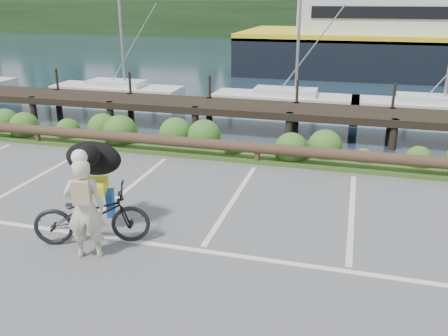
# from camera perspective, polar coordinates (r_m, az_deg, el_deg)

# --- Properties ---
(ground) EXTENTS (72.00, 72.00, 0.00)m
(ground) POSITION_cam_1_polar(r_m,az_deg,el_deg) (9.05, -2.01, -8.73)
(ground) COLOR #545457
(harbor_backdrop) EXTENTS (170.00, 160.00, 30.00)m
(harbor_backdrop) POSITION_cam_1_polar(r_m,az_deg,el_deg) (86.17, 14.77, 16.28)
(harbor_backdrop) COLOR #172838
(harbor_backdrop) RESTS_ON ground
(vegetation_strip) EXTENTS (34.00, 1.60, 0.10)m
(vegetation_strip) POSITION_cam_1_polar(r_m,az_deg,el_deg) (13.78, 4.61, 1.67)
(vegetation_strip) COLOR #3D5B21
(vegetation_strip) RESTS_ON ground
(log_rail) EXTENTS (32.00, 0.30, 0.60)m
(log_rail) POSITION_cam_1_polar(r_m,az_deg,el_deg) (13.14, 4.01, 0.55)
(log_rail) COLOR #443021
(log_rail) RESTS_ON ground
(bicycle) EXTENTS (2.24, 1.44, 1.11)m
(bicycle) POSITION_cam_1_polar(r_m,az_deg,el_deg) (9.07, -15.62, -5.52)
(bicycle) COLOR black
(bicycle) RESTS_ON ground
(cyclist) EXTENTS (0.78, 0.65, 1.83)m
(cyclist) POSITION_cam_1_polar(r_m,az_deg,el_deg) (8.48, -16.39, -4.73)
(cyclist) COLOR beige
(cyclist) RESTS_ON ground
(dog) EXTENTS (0.93, 1.26, 0.66)m
(dog) POSITION_cam_1_polar(r_m,az_deg,el_deg) (9.37, -15.44, 1.15)
(dog) COLOR black
(dog) RESTS_ON bicycle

